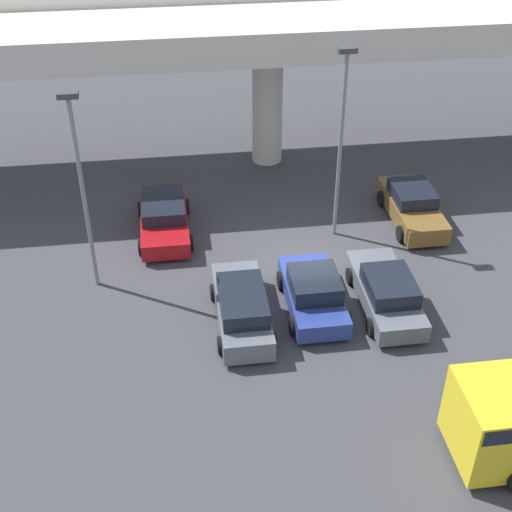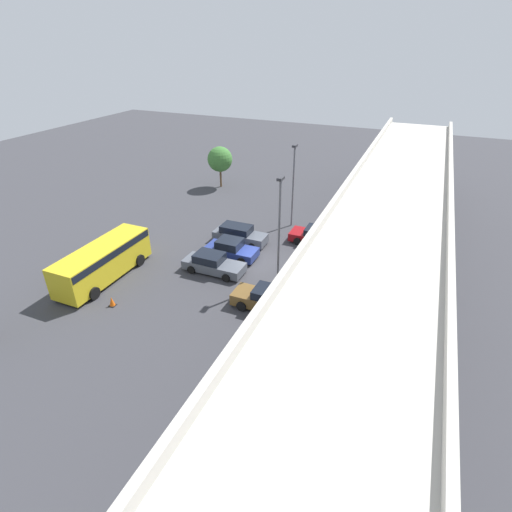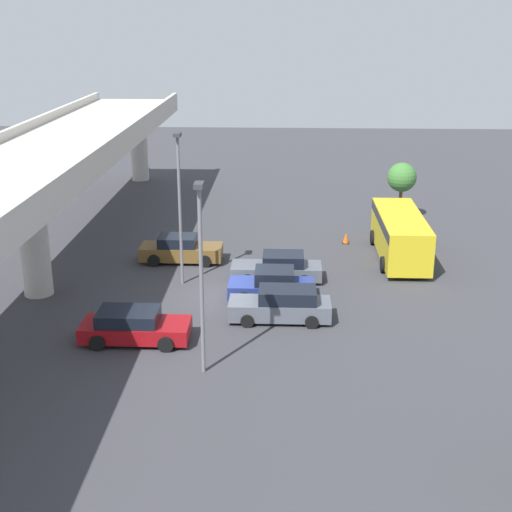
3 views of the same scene
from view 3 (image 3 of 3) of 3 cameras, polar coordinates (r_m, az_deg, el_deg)
ground_plane at (r=36.69m, az=-2.09°, el=-3.30°), size 115.63×115.63×0.00m
highway_overpass at (r=36.98m, az=-17.85°, el=6.05°), size 55.44×6.96×7.52m
parked_car_0 at (r=32.08m, az=-9.75°, el=-5.56°), size 2.24×4.79×1.46m
parked_car_1 at (r=33.72m, az=2.08°, el=-3.95°), size 2.02×4.82×1.60m
parked_car_2 at (r=36.25m, az=1.29°, el=-2.34°), size 2.17×4.34×1.57m
parked_car_3 at (r=38.77m, az=1.78°, el=-0.96°), size 2.08×4.89×1.51m
parked_car_4 at (r=41.88m, az=-6.05°, el=0.51°), size 2.09×4.76×1.57m
shuttle_bus at (r=42.86m, az=11.46°, el=1.86°), size 8.27×2.78×2.65m
lamp_post_near_aisle at (r=37.27m, az=-6.14°, el=4.65°), size 0.70×0.35×8.13m
lamp_post_mid_lot at (r=27.58m, az=-4.43°, el=-0.70°), size 0.70×0.35×7.85m
tree_front_right at (r=50.82m, az=11.59°, el=6.16°), size 2.03×2.03×4.06m
traffic_cone at (r=45.47m, az=7.20°, el=1.41°), size 0.44×0.44×0.70m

